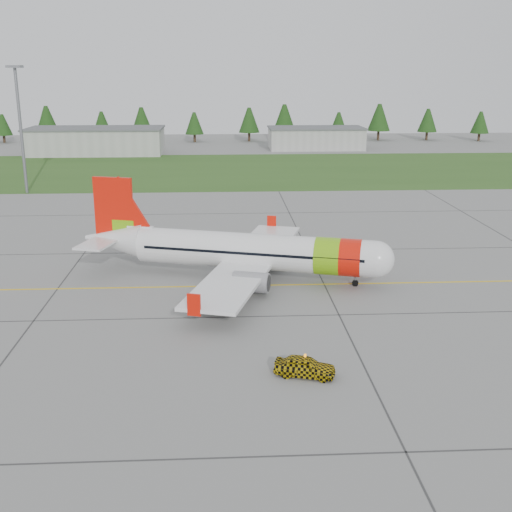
{
  "coord_description": "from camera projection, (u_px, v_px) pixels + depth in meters",
  "views": [
    {
      "loc": [
        0.43,
        -49.35,
        19.49
      ],
      "look_at": [
        3.47,
        7.11,
        3.16
      ],
      "focal_mm": 45.0,
      "sensor_mm": 36.0,
      "label": 1
    }
  ],
  "objects": [
    {
      "name": "ground",
      "position": [
        219.0,
        317.0,
        52.73
      ],
      "size": [
        320.0,
        320.0,
        0.0
      ],
      "primitive_type": "plane",
      "color": "gray",
      "rests_on": "ground"
    },
    {
      "name": "taxi_guideline",
      "position": [
        219.0,
        286.0,
        60.4
      ],
      "size": [
        120.0,
        0.25,
        0.02
      ],
      "primitive_type": "cube",
      "color": "gold",
      "rests_on": "ground"
    },
    {
      "name": "floodlight_mast",
      "position": [
        21.0,
        132.0,
        103.94
      ],
      "size": [
        0.5,
        0.5,
        20.0
      ],
      "primitive_type": "cylinder",
      "color": "slate",
      "rests_on": "ground"
    },
    {
      "name": "treeline",
      "position": [
        219.0,
        124.0,
        183.73
      ],
      "size": [
        160.0,
        8.0,
        10.0
      ],
      "primitive_type": null,
      "color": "#1C3F14",
      "rests_on": "ground"
    },
    {
      "name": "hangar_east",
      "position": [
        316.0,
        139.0,
        166.5
      ],
      "size": [
        24.0,
        12.0,
        5.2
      ],
      "primitive_type": "cube",
      "color": "#A8A8A3",
      "rests_on": "ground"
    },
    {
      "name": "grass_strip",
      "position": [
        220.0,
        170.0,
        131.39
      ],
      "size": [
        320.0,
        50.0,
        0.03
      ],
      "primitive_type": "cube",
      "color": "#30561E",
      "rests_on": "ground"
    },
    {
      "name": "follow_me_car",
      "position": [
        305.0,
        348.0,
        42.05
      ],
      "size": [
        1.78,
        1.95,
        4.06
      ],
      "primitive_type": "imported",
      "rotation": [
        0.0,
        0.0,
        1.29
      ],
      "color": "gold",
      "rests_on": "ground"
    },
    {
      "name": "aircraft",
      "position": [
        247.0,
        251.0,
        62.02
      ],
      "size": [
        30.35,
        28.67,
        9.43
      ],
      "rotation": [
        0.0,
        0.0,
        -0.29
      ],
      "color": "white",
      "rests_on": "ground"
    },
    {
      "name": "hangar_west",
      "position": [
        96.0,
        142.0,
        155.88
      ],
      "size": [
        32.0,
        14.0,
        6.0
      ],
      "primitive_type": "cube",
      "color": "#A8A8A3",
      "rests_on": "ground"
    }
  ]
}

